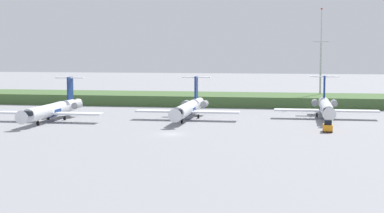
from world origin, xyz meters
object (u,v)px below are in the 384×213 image
Objects in this scene: baggage_tug at (328,127)px; regional_jet_third at (189,108)px; regional_jet_fourth at (326,107)px; antenna_mast at (321,65)px; regional_jet_second at (53,109)px.

regional_jet_third is at bearing 150.84° from baggage_tug.
antenna_mast is at bearing 90.21° from regional_jet_fourth.
antenna_mast is at bearing 54.22° from regional_jet_third.
regional_jet_second is 1.00× the size of regional_jet_third.
regional_jet_second is 1.00× the size of regional_jet_fourth.
regional_jet_second is at bearing -163.92° from regional_jet_third.
regional_jet_fourth is 34.84m from antenna_mast.
regional_jet_third is 30.79m from regional_jet_fourth.
regional_jet_second and regional_jet_fourth have the same top height.
regional_jet_third is at bearing -165.95° from regional_jet_fourth.
antenna_mast is (29.75, 41.28, 8.45)m from regional_jet_third.
regional_jet_second is at bearing -139.52° from antenna_mast.
regional_jet_second is 60.04m from regional_jet_fourth.
antenna_mast reaches higher than regional_jet_third.
regional_jet_second reaches higher than baggage_tug.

